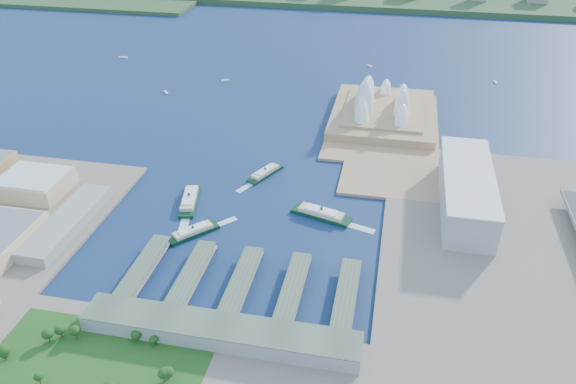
% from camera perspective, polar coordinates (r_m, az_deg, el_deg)
% --- Properties ---
extents(ground, '(3000.00, 3000.00, 0.00)m').
position_cam_1_polar(ground, '(518.53, -3.94, -4.01)').
color(ground, '#0F254A').
rests_on(ground, ground).
extents(east_land, '(240.00, 500.00, 3.00)m').
position_cam_1_polar(east_land, '(479.36, 23.68, -10.26)').
color(east_land, '#786C5D').
rests_on(east_land, ground).
extents(peninsula, '(135.00, 220.00, 3.00)m').
position_cam_1_polar(peninsula, '(729.92, 9.70, 6.75)').
color(peninsula, '#A37F59').
rests_on(peninsula, ground).
extents(opera_house, '(134.00, 180.00, 58.00)m').
position_cam_1_polar(opera_house, '(736.71, 9.81, 9.56)').
color(opera_house, white).
rests_on(opera_house, peninsula).
extents(toaster_building, '(45.00, 155.00, 35.00)m').
position_cam_1_polar(toaster_building, '(565.44, 17.66, 0.16)').
color(toaster_building, '#9A9A9F').
rests_on(toaster_building, east_land).
extents(ferry_wharves, '(184.00, 90.00, 9.30)m').
position_cam_1_polar(ferry_wharves, '(455.61, -4.72, -9.07)').
color(ferry_wharves, '#485842').
rests_on(ferry_wharves, ground).
extents(terminal_building, '(200.00, 28.00, 12.00)m').
position_cam_1_polar(terminal_building, '(410.65, -6.93, -13.90)').
color(terminal_building, gray).
rests_on(terminal_building, south_land).
extents(park, '(150.00, 110.00, 16.00)m').
position_cam_1_polar(park, '(402.50, -20.15, -16.90)').
color(park, '#194714').
rests_on(park, south_land).
extents(ferry_a, '(26.95, 60.03, 11.01)m').
position_cam_1_polar(ferry_a, '(564.04, -10.00, -0.60)').
color(ferry_a, black).
rests_on(ferry_a, ground).
extents(ferry_b, '(32.36, 49.19, 9.20)m').
position_cam_1_polar(ferry_b, '(604.70, -2.32, 2.12)').
color(ferry_b, black).
rests_on(ferry_b, ground).
extents(ferry_c, '(42.29, 44.88, 9.30)m').
position_cam_1_polar(ferry_c, '(518.03, -9.63, -3.84)').
color(ferry_c, black).
rests_on(ferry_c, ground).
extents(ferry_d, '(60.21, 30.44, 11.04)m').
position_cam_1_polar(ferry_d, '(535.05, 3.40, -2.04)').
color(ferry_d, black).
rests_on(ferry_d, ground).
extents(boat_a, '(10.60, 11.52, 2.42)m').
position_cam_1_polar(boat_a, '(844.86, -12.30, 9.90)').
color(boat_a, white).
rests_on(boat_a, ground).
extents(boat_b, '(11.55, 8.34, 2.97)m').
position_cam_1_polar(boat_b, '(876.70, -6.44, 11.23)').
color(boat_b, white).
rests_on(boat_b, ground).
extents(boat_c, '(5.42, 11.99, 2.60)m').
position_cam_1_polar(boat_c, '(919.70, 20.32, 10.44)').
color(boat_c, white).
rests_on(boat_c, ground).
extents(boat_d, '(15.60, 5.69, 2.58)m').
position_cam_1_polar(boat_d, '(1018.07, -16.42, 13.01)').
color(boat_d, white).
rests_on(boat_d, ground).
extents(boat_e, '(8.79, 10.65, 2.60)m').
position_cam_1_polar(boat_e, '(944.60, 8.31, 12.57)').
color(boat_e, white).
rests_on(boat_e, ground).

